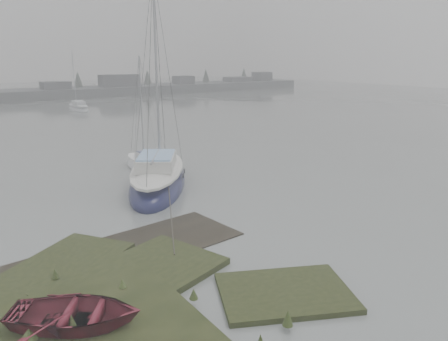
% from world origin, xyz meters
% --- Properties ---
extents(ground, '(160.00, 160.00, 0.00)m').
position_xyz_m(ground, '(0.00, 30.00, 0.00)').
color(ground, slate).
rests_on(ground, ground).
extents(far_shoreline, '(60.00, 8.00, 4.15)m').
position_xyz_m(far_shoreline, '(26.84, 61.90, 0.85)').
color(far_shoreline, '#4C4F51').
rests_on(far_shoreline, ground).
extents(sailboat_main, '(6.46, 8.02, 11.12)m').
position_xyz_m(sailboat_main, '(2.16, 10.59, 0.34)').
color(sailboat_main, '#13153C').
rests_on(sailboat_main, ground).
extents(sailboat_white, '(1.84, 4.91, 6.82)m').
position_xyz_m(sailboat_white, '(3.24, 13.90, 0.21)').
color(sailboat_white, silver).
rests_on(sailboat_white, ground).
extents(sailboat_far_b, '(1.87, 5.28, 7.38)m').
position_xyz_m(sailboat_far_b, '(8.23, 43.99, 0.23)').
color(sailboat_far_b, silver).
rests_on(sailboat_far_b, ground).
extents(dinghy, '(3.74, 3.52, 0.63)m').
position_xyz_m(dinghy, '(-4.66, 1.00, 0.54)').
color(dinghy, maroon).
rests_on(dinghy, marsh_bank).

